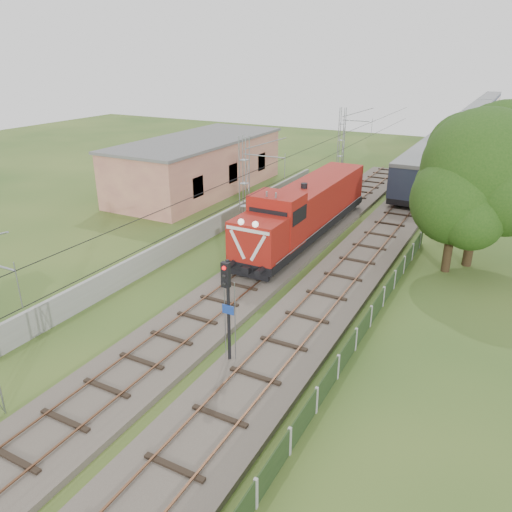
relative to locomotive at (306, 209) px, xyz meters
The scene contains 13 objects.
ground 16.06m from the locomotive, 90.00° to the right, with size 140.00×140.00×0.00m, color #294A1B.
track_main 9.14m from the locomotive, 90.00° to the right, with size 4.20×70.00×0.45m.
track_side 6.83m from the locomotive, 39.47° to the left, with size 4.20×80.00×0.45m.
catenary 5.16m from the locomotive, 127.20° to the right, with size 3.31×70.00×8.00m.
boundary_wall 7.74m from the locomotive, 149.15° to the right, with size 0.25×40.00×1.50m, color #9E9E99.
station_building 17.05m from the locomotive, 151.57° to the left, with size 8.40×20.40×5.22m.
fence 15.27m from the locomotive, 58.16° to the right, with size 0.12×32.00×1.20m.
locomotive is the anchor object (origin of this frame).
coach_rake 56.45m from the locomotive, 84.92° to the left, with size 3.10×92.58×3.59m.
signal_post 17.11m from the locomotive, 78.70° to the right, with size 0.57×0.44×5.14m.
tree_a 10.70m from the locomotive, ahead, with size 5.78×5.50×7.49m.
tree_b 12.18m from the locomotive, ahead, with size 7.85×7.48×10.18m.
tree_c 20.79m from the locomotive, 54.92° to the left, with size 7.20×6.86×9.34m.
Camera 1 is at (13.34, -17.02, 13.18)m, focal length 35.00 mm.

